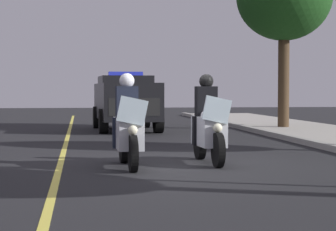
% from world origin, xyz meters
% --- Properties ---
extents(ground_plane, '(80.00, 80.00, 0.00)m').
position_xyz_m(ground_plane, '(0.00, 0.00, 0.00)').
color(ground_plane, black).
extents(lane_stripe_center, '(48.00, 0.12, 0.01)m').
position_xyz_m(lane_stripe_center, '(0.00, -2.12, 0.00)').
color(lane_stripe_center, '#E0D14C').
rests_on(lane_stripe_center, ground).
extents(police_motorcycle_lead_left, '(2.14, 0.59, 1.72)m').
position_xyz_m(police_motorcycle_lead_left, '(0.27, -0.87, 0.70)').
color(police_motorcycle_lead_left, black).
rests_on(police_motorcycle_lead_left, ground).
extents(police_motorcycle_lead_right, '(2.14, 0.59, 1.72)m').
position_xyz_m(police_motorcycle_lead_right, '(-0.16, 0.70, 0.70)').
color(police_motorcycle_lead_right, black).
rests_on(police_motorcycle_lead_right, ground).
extents(police_suv, '(4.97, 2.23, 2.05)m').
position_xyz_m(police_suv, '(-10.58, -0.16, 1.07)').
color(police_suv, black).
rests_on(police_suv, ground).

